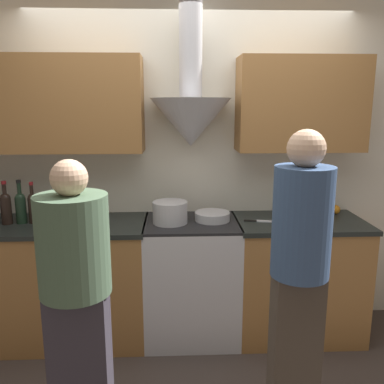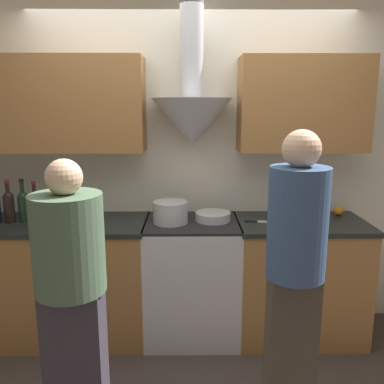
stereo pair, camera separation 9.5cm
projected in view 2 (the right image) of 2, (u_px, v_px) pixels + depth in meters
The scene contains 15 objects.
ground_plane at pixel (192, 358), 2.94m from camera, with size 12.00×12.00×0.00m, color #423833.
wall_back at pixel (178, 147), 3.22m from camera, with size 8.40×0.61×2.60m.
counter_left at pixel (46, 279), 3.16m from camera, with size 1.59×0.62×0.93m.
counter_right at pixel (298, 278), 3.18m from camera, with size 0.98×0.62×0.93m.
stove_range at pixel (192, 278), 3.17m from camera, with size 0.71×0.60×0.93m.
wine_bottle_5 at pixel (9, 205), 3.03m from camera, with size 0.08×0.08×0.32m.
wine_bottle_6 at pixel (23, 205), 3.05m from camera, with size 0.08×0.08×0.33m.
wine_bottle_7 at pixel (35, 205), 3.05m from camera, with size 0.07×0.07×0.31m.
stock_pot at pixel (170, 212), 3.02m from camera, with size 0.26×0.26×0.16m.
mixing_bowl at pixel (213, 216), 3.09m from camera, with size 0.27×0.27×0.06m.
orange_fruit at pixel (338, 211), 3.24m from camera, with size 0.07×0.07×0.07m.
saucepan at pixel (316, 215), 3.11m from camera, with size 0.15×0.15×0.07m.
chefs_knife at pixel (262, 222), 3.05m from camera, with size 0.25×0.07×0.01m.
person_foreground_left at pixel (72, 293), 2.10m from camera, with size 0.36×0.36×1.55m.
person_foreground_right at pixel (295, 272), 2.13m from camera, with size 0.31×0.31×1.68m.
Camera 2 is at (-0.03, -2.62, 1.80)m, focal length 38.00 mm.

